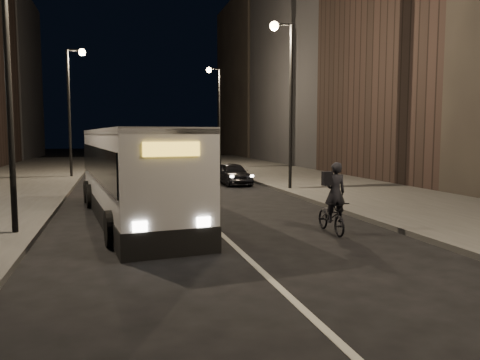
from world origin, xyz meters
TOP-DOWN VIEW (x-y plane):
  - ground at (0.00, 0.00)m, footprint 180.00×180.00m
  - sidewalk_right at (8.50, 14.00)m, footprint 7.00×70.00m
  - building_row_right at (16.00, 27.50)m, footprint 8.00×61.00m
  - streetlight_right_mid at (5.33, 12.00)m, footprint 1.20×0.44m
  - streetlight_right_far at (5.33, 28.00)m, footprint 1.20×0.44m
  - streetlight_left_near at (-5.33, 4.00)m, footprint 1.20×0.44m
  - streetlight_left_far at (-5.33, 22.00)m, footprint 1.20×0.44m
  - city_bus at (-2.32, 6.30)m, footprint 3.68×11.39m
  - cyclist_on_bicycle at (3.13, 2.27)m, footprint 0.71×1.82m
  - car_near at (3.59, 15.81)m, footprint 1.71×3.78m
  - car_mid at (-1.36, 28.31)m, footprint 1.94×4.61m
  - car_far at (3.60, 34.40)m, footprint 2.17×4.92m

SIDE VIEW (x-z plane):
  - ground at x=0.00m, z-range 0.00..0.00m
  - sidewalk_right at x=8.50m, z-range 0.00..0.16m
  - car_near at x=3.59m, z-range 0.00..1.26m
  - cyclist_on_bicycle at x=3.13m, z-range -0.35..1.72m
  - car_far at x=3.60m, z-range 0.00..1.41m
  - car_mid at x=-1.36m, z-range 0.00..1.48m
  - city_bus at x=-2.32m, z-range 0.13..3.15m
  - streetlight_right_mid at x=5.33m, z-range 1.30..9.42m
  - streetlight_right_far at x=5.33m, z-range 1.30..9.42m
  - streetlight_left_near at x=-5.33m, z-range 1.30..9.42m
  - streetlight_left_far at x=-5.33m, z-range 1.30..9.42m
  - building_row_right at x=16.00m, z-range 0.00..21.00m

